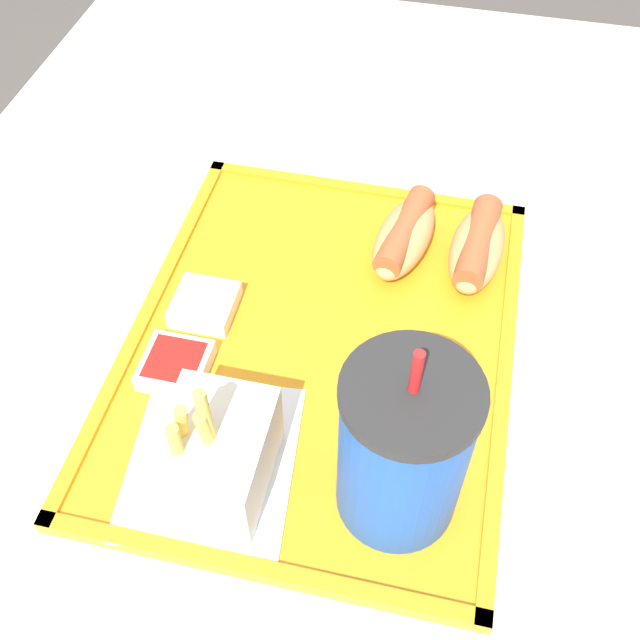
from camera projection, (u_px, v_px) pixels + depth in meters
The scene contains 10 objects.
ground_plane at pixel (326, 638), 1.21m from camera, with size 8.00×8.00×0.00m, color #4C4742.
dining_table at pixel (328, 546), 0.92m from camera, with size 1.25×0.89×0.75m.
food_tray at pixel (320, 346), 0.64m from camera, with size 0.41×0.32×0.01m.
paper_napkin at pixel (212, 461), 0.56m from camera, with size 0.16×0.14×0.00m.
soda_cup at pixel (403, 449), 0.49m from camera, with size 0.09×0.09×0.18m.
hot_dog_far at pixel (477, 246), 0.68m from camera, with size 0.12×0.06×0.04m.
hot_dog_near at pixel (404, 235), 0.69m from camera, with size 0.12×0.07×0.04m.
fries_carton at pixel (215, 455), 0.53m from camera, with size 0.09×0.07×0.12m.
sauce_cup_mayo at pixel (205, 304), 0.65m from camera, with size 0.05×0.05×0.02m.
sauce_cup_ketchup at pixel (176, 365), 0.61m from camera, with size 0.05×0.05×0.02m.
Camera 1 is at (0.36, 0.07, 1.26)m, focal length 42.00 mm.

